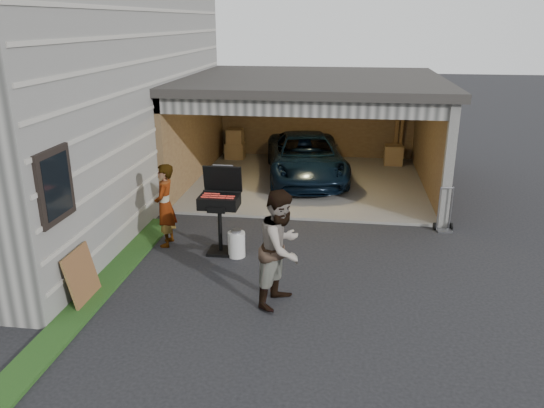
{
  "coord_description": "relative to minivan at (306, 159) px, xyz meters",
  "views": [
    {
      "loc": [
        1.7,
        -7.69,
        4.28
      ],
      "look_at": [
        0.45,
        1.25,
        1.15
      ],
      "focal_mm": 35.0,
      "sensor_mm": 36.0,
      "label": 1
    }
  ],
  "objects": [
    {
      "name": "ground",
      "position": [
        -0.63,
        -6.71,
        -0.62
      ],
      "size": [
        80.0,
        80.0,
        0.0
      ],
      "primitive_type": "plane",
      "color": "black",
      "rests_on": "ground"
    },
    {
      "name": "woman",
      "position": [
        -2.39,
        -4.94,
        0.22
      ],
      "size": [
        0.45,
        0.64,
        1.67
      ],
      "primitive_type": "imported",
      "rotation": [
        0.0,
        0.0,
        -1.49
      ],
      "color": "#CADAFF",
      "rests_on": "ground"
    },
    {
      "name": "garage",
      "position": [
        0.13,
        0.08,
        1.25
      ],
      "size": [
        6.8,
        6.3,
        2.9
      ],
      "color": "#605E59",
      "rests_on": "ground"
    },
    {
      "name": "man",
      "position": [
        0.17,
        -6.91,
        0.33
      ],
      "size": [
        1.0,
        1.11,
        1.88
      ],
      "primitive_type": "imported",
      "rotation": [
        0.0,
        0.0,
        1.19
      ],
      "color": "#422E1A",
      "rests_on": "ground"
    },
    {
      "name": "plywood_panel",
      "position": [
        -2.97,
        -7.33,
        -0.18
      ],
      "size": [
        0.22,
        0.8,
        0.88
      ],
      "primitive_type": "cube",
      "rotation": [
        0.0,
        -0.21,
        0.0
      ],
      "color": "brown",
      "rests_on": "ground"
    },
    {
      "name": "groundcover_strip",
      "position": [
        -2.88,
        -7.71,
        -0.59
      ],
      "size": [
        0.5,
        8.0,
        0.06
      ],
      "primitive_type": "cube",
      "color": "#193814",
      "rests_on": "ground"
    },
    {
      "name": "minivan",
      "position": [
        0.0,
        0.0,
        0.0
      ],
      "size": [
        2.75,
        4.71,
        1.23
      ],
      "primitive_type": "imported",
      "rotation": [
        0.0,
        0.0,
        0.17
      ],
      "color": "black",
      "rests_on": "ground"
    },
    {
      "name": "house",
      "position": [
        -6.63,
        -2.71,
        2.13
      ],
      "size": [
        7.0,
        11.0,
        5.5
      ],
      "primitive_type": "cube",
      "color": "#474744",
      "rests_on": "ground"
    },
    {
      "name": "hand_truck",
      "position": [
        3.26,
        -3.39,
        -0.43
      ],
      "size": [
        0.42,
        0.34,
        0.97
      ],
      "rotation": [
        0.0,
        0.0,
        0.15
      ],
      "color": "slate",
      "rests_on": "ground"
    },
    {
      "name": "propane_tank",
      "position": [
        -0.89,
        -5.3,
        -0.37
      ],
      "size": [
        0.4,
        0.4,
        0.49
      ],
      "primitive_type": "cylinder",
      "rotation": [
        0.0,
        0.0,
        -0.24
      ],
      "color": "silver",
      "rests_on": "ground"
    },
    {
      "name": "bbq_grill",
      "position": [
        -1.23,
        -5.13,
        0.37
      ],
      "size": [
        0.75,
        0.66,
        1.66
      ],
      "color": "black",
      "rests_on": "ground"
    }
  ]
}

